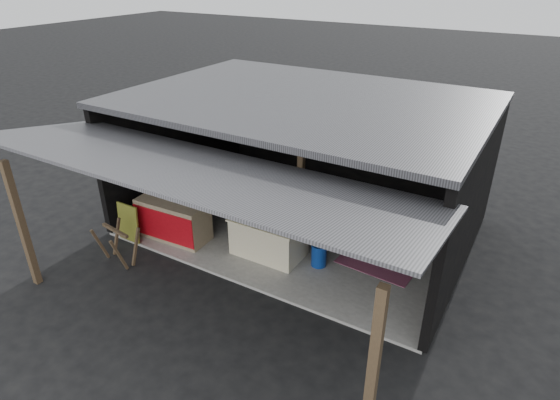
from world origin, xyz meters
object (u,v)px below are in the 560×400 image
Objects in this scene: banana_table at (269,236)px; neighbor_stall at (174,217)px; water_barrel at (319,255)px; sawhorse at (117,242)px; white_crate at (290,218)px; plastic_chair at (383,222)px.

banana_table is 0.92× the size of neighbor_stall.
banana_table is 1.09m from water_barrel.
sawhorse is (-0.35, -1.26, -0.05)m from neighbor_stall.
banana_table is 2.17m from neighbor_stall.
white_crate is 2.51m from neighbor_stall.
white_crate is 3.57m from sawhorse.
banana_table is 3.02m from sawhorse.
neighbor_stall is 4.45m from plastic_chair.
water_barrel is at bearing -30.31° from white_crate.
banana_table is 1.60× the size of plastic_chair.
neighbor_stall is at bearing -147.10° from white_crate.
water_barrel is at bearing 8.22° from neighbor_stall.
plastic_chair reaches higher than water_barrel.
plastic_chair is (0.79, 1.37, 0.32)m from water_barrel.
sawhorse is at bearing -128.73° from plastic_chair.
plastic_chair is (1.86, 1.52, 0.14)m from banana_table.
sawhorse is at bearing -145.13° from banana_table.
banana_table reaches higher than water_barrel.
plastic_chair is at bearing 44.65° from sawhorse.
plastic_chair is (4.33, 3.26, 0.11)m from sawhorse.
plastic_chair reaches higher than sawhorse.
white_crate reaches higher than banana_table.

